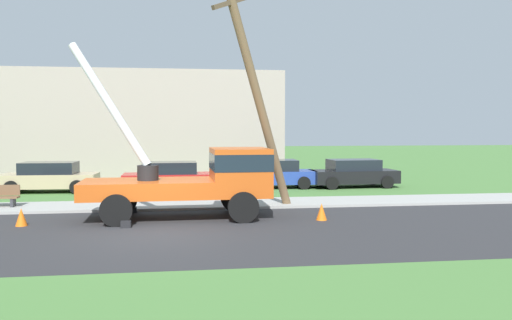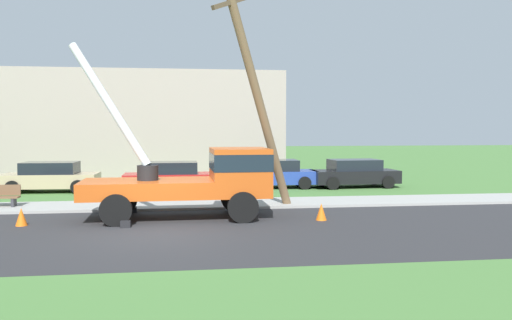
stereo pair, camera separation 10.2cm
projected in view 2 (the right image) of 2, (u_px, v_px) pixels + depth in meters
ground_plane at (167, 188)px, 27.32m from camera, size 120.00×120.00×0.00m
road_asphalt at (155, 233)px, 15.46m from camera, size 80.00×8.34×0.01m
sidewalk_strip at (162, 205)px, 20.84m from camera, size 80.00×2.55×0.10m
utility_truck at (201, 176)px, 18.14m from camera, size 6.80×3.20×5.98m
leaning_utility_pole at (256, 92)px, 19.51m from camera, size 3.29×2.47×8.51m
traffic_cone_ahead at (321, 212)px, 17.66m from camera, size 0.36×0.36×0.56m
traffic_cone_behind at (21, 217)px, 16.66m from camera, size 0.36×0.36×0.56m
parked_sedan_tan at (50, 177)px, 25.45m from camera, size 4.46×2.11×1.42m
parked_sedan_red at (171, 177)px, 25.53m from camera, size 4.41×2.04×1.42m
parked_sedan_blue at (273, 174)px, 27.19m from camera, size 4.43×2.07×1.42m
parked_sedan_black at (354, 173)px, 27.49m from camera, size 4.48×2.16×1.42m
lowrise_building_backdrop at (134, 125)px, 33.22m from camera, size 18.00×6.00×6.40m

